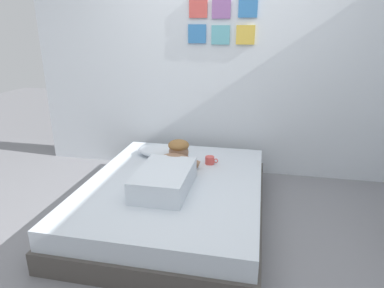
# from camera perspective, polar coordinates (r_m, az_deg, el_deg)

# --- Properties ---
(ground_plane) EXTENTS (12.72, 12.72, 0.00)m
(ground_plane) POSITION_cam_1_polar(r_m,az_deg,el_deg) (2.75, 0.18, -16.43)
(ground_plane) COLOR gray
(back_wall) EXTENTS (4.36, 0.12, 2.50)m
(back_wall) POSITION_cam_1_polar(r_m,az_deg,el_deg) (3.78, 5.02, 13.71)
(back_wall) COLOR silver
(back_wall) RESTS_ON ground
(bed) EXTENTS (1.54, 1.96, 0.34)m
(bed) POSITION_cam_1_polar(r_m,az_deg,el_deg) (3.02, -3.03, -9.27)
(bed) COLOR #4C4742
(bed) RESTS_ON ground
(pillow) EXTENTS (0.52, 0.32, 0.11)m
(pillow) POSITION_cam_1_polar(r_m,az_deg,el_deg) (3.50, -5.10, -1.16)
(pillow) COLOR silver
(pillow) RESTS_ON bed
(person_lying) EXTENTS (0.43, 0.92, 0.27)m
(person_lying) POSITION_cam_1_polar(r_m,az_deg,el_deg) (2.87, -4.02, -4.66)
(person_lying) COLOR silver
(person_lying) RESTS_ON bed
(coffee_cup) EXTENTS (0.12, 0.09, 0.07)m
(coffee_cup) POSITION_cam_1_polar(r_m,az_deg,el_deg) (3.28, 3.15, -2.81)
(coffee_cup) COLOR #D84C47
(coffee_cup) RESTS_ON bed
(cell_phone) EXTENTS (0.07, 0.14, 0.01)m
(cell_phone) POSITION_cam_1_polar(r_m,az_deg,el_deg) (2.70, -8.32, -8.81)
(cell_phone) COLOR black
(cell_phone) RESTS_ON bed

